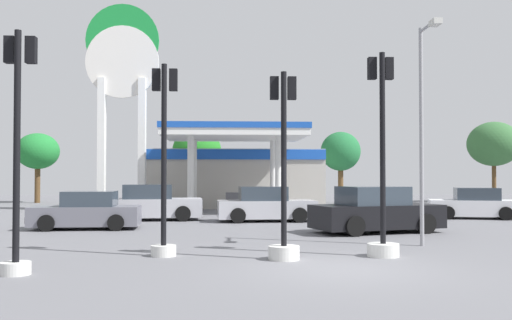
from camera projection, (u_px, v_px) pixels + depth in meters
ground_plane at (340, 269)px, 12.72m from camera, size 90.00×90.00×0.00m
gas_station at (233, 174)px, 36.71m from camera, size 11.17×12.44×4.68m
station_pole_sign at (122, 79)px, 32.70m from camera, size 4.14×0.56×11.80m
car_0 at (474, 205)px, 27.11m from camera, size 4.35×2.68×1.45m
car_1 at (87, 212)px, 21.89m from camera, size 4.10×1.98×1.44m
car_2 at (266, 206)px, 25.50m from camera, size 4.42×2.19×1.55m
car_3 at (376, 212)px, 20.63m from camera, size 4.96×3.16×1.65m
car_4 at (151, 204)px, 26.17m from camera, size 4.70×2.39×1.63m
traffic_signal_0 at (284, 198)px, 14.12m from camera, size 0.76×0.76×4.62m
traffic_signal_1 at (17, 168)px, 12.03m from camera, size 0.65×0.67×5.12m
traffic_signal_2 at (164, 176)px, 14.75m from camera, size 0.65×0.68×4.93m
traffic_signal_3 at (382, 191)px, 14.66m from camera, size 0.81×0.81×5.21m
tree_0 at (38, 152)px, 42.01m from camera, size 3.09×3.09×5.09m
tree_1 at (197, 151)px, 43.32m from camera, size 3.69×3.69×5.51m
tree_2 at (341, 152)px, 41.39m from camera, size 2.87×2.87×5.15m
tree_3 at (494, 144)px, 42.50m from camera, size 3.82×3.82×5.97m
corner_streetlamp at (424, 112)px, 16.65m from camera, size 0.24×1.48×6.40m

